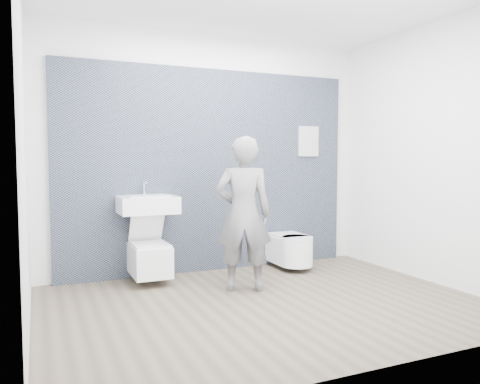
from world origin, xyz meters
name	(u,v)px	position (x,y,z in m)	size (l,w,h in m)	color
ground	(266,304)	(0.00, 0.00, 0.00)	(4.00, 4.00, 0.00)	brown
room_shell	(267,115)	(0.00, 0.00, 1.74)	(4.00, 4.00, 4.00)	silver
tile_wall	(211,269)	(0.00, 1.47, 0.00)	(3.60, 0.06, 2.40)	black
washbasin	(148,204)	(-0.82, 1.21, 0.85)	(0.61, 0.46, 0.46)	white
toilet_square	(150,258)	(-0.82, 1.16, 0.28)	(0.39, 0.56, 0.70)	white
toilet_rounded	(291,249)	(0.91, 1.11, 0.24)	(0.39, 0.66, 0.35)	white
info_placard	(307,261)	(1.33, 1.43, 0.00)	(0.29, 0.03, 0.39)	white
visitor	(243,214)	(-0.01, 0.50, 0.78)	(0.57, 0.37, 1.57)	slate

